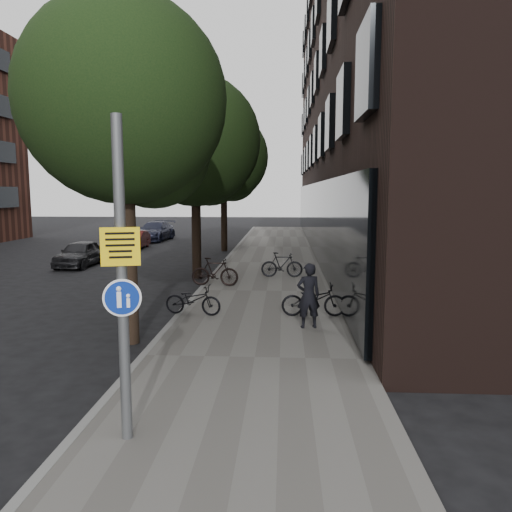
# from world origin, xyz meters

# --- Properties ---
(ground) EXTENTS (120.00, 120.00, 0.00)m
(ground) POSITION_xyz_m (0.00, 0.00, 0.00)
(ground) COLOR black
(ground) RESTS_ON ground
(sidewalk) EXTENTS (4.50, 60.00, 0.12)m
(sidewalk) POSITION_xyz_m (0.25, 10.00, 0.06)
(sidewalk) COLOR #5D5A56
(sidewalk) RESTS_ON ground
(curb_edge) EXTENTS (0.15, 60.00, 0.13)m
(curb_edge) POSITION_xyz_m (-2.00, 10.00, 0.07)
(curb_edge) COLOR slate
(curb_edge) RESTS_ON ground
(building_right_dark_brick) EXTENTS (12.00, 40.00, 18.00)m
(building_right_dark_brick) POSITION_xyz_m (8.50, 22.00, 9.00)
(building_right_dark_brick) COLOR black
(building_right_dark_brick) RESTS_ON ground
(street_tree_near) EXTENTS (4.40, 4.40, 7.50)m
(street_tree_near) POSITION_xyz_m (-2.53, 4.64, 5.11)
(street_tree_near) COLOR black
(street_tree_near) RESTS_ON ground
(street_tree_mid) EXTENTS (5.00, 5.00, 7.80)m
(street_tree_mid) POSITION_xyz_m (-2.53, 13.14, 5.11)
(street_tree_mid) COLOR black
(street_tree_mid) RESTS_ON ground
(street_tree_far) EXTENTS (5.00, 5.00, 7.80)m
(street_tree_far) POSITION_xyz_m (-2.53, 22.14, 5.11)
(street_tree_far) COLOR black
(street_tree_far) RESTS_ON ground
(signpost) EXTENTS (0.48, 0.15, 4.21)m
(signpost) POSITION_xyz_m (-1.25, -0.02, 2.25)
(signpost) COLOR #595B5E
(signpost) RESTS_ON sidewalk
(pedestrian) EXTENTS (0.64, 0.48, 1.57)m
(pedestrian) POSITION_xyz_m (1.41, 5.57, 0.91)
(pedestrian) COLOR black
(pedestrian) RESTS_ON sidewalk
(parked_bike_facade_near) EXTENTS (1.71, 0.65, 0.89)m
(parked_bike_facade_near) POSITION_xyz_m (1.60, 6.69, 0.56)
(parked_bike_facade_near) COLOR black
(parked_bike_facade_near) RESTS_ON sidewalk
(parked_bike_facade_far) EXTENTS (1.59, 0.46, 0.95)m
(parked_bike_facade_far) POSITION_xyz_m (0.74, 12.68, 0.60)
(parked_bike_facade_far) COLOR black
(parked_bike_facade_far) RESTS_ON sidewalk
(parked_bike_curb_near) EXTENTS (1.61, 0.79, 0.81)m
(parked_bike_curb_near) POSITION_xyz_m (-1.59, 6.68, 0.52)
(parked_bike_curb_near) COLOR black
(parked_bike_curb_near) RESTS_ON sidewalk
(parked_bike_curb_far) EXTENTS (1.67, 0.57, 0.99)m
(parked_bike_curb_far) POSITION_xyz_m (-1.58, 10.77, 0.61)
(parked_bike_curb_far) COLOR black
(parked_bike_curb_far) RESTS_ON sidewalk
(parked_car_near) EXTENTS (1.48, 3.49, 1.18)m
(parked_car_near) POSITION_xyz_m (-8.42, 15.73, 0.59)
(parked_car_near) COLOR black
(parked_car_near) RESTS_ON ground
(parked_car_mid) EXTENTS (1.18, 3.24, 1.06)m
(parked_car_mid) POSITION_xyz_m (-8.03, 22.76, 0.53)
(parked_car_mid) COLOR #501816
(parked_car_mid) RESTS_ON ground
(parked_car_far) EXTENTS (2.18, 4.67, 1.32)m
(parked_car_far) POSITION_xyz_m (-8.10, 27.74, 0.66)
(parked_car_far) COLOR #1D2034
(parked_car_far) RESTS_ON ground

